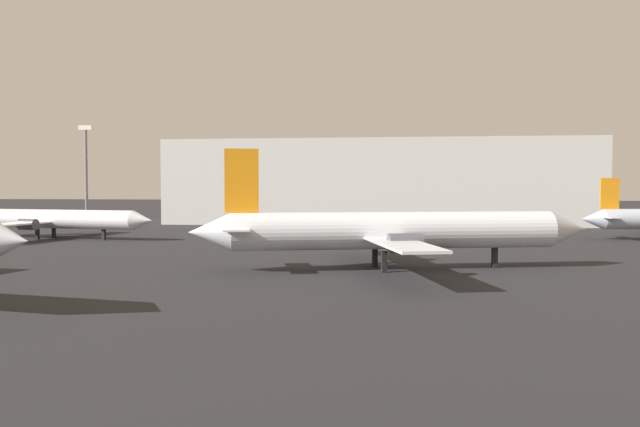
{
  "coord_description": "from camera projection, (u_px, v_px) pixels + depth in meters",
  "views": [
    {
      "loc": [
        2.62,
        -10.83,
        6.96
      ],
      "look_at": [
        -5.05,
        48.17,
        4.39
      ],
      "focal_mm": 36.5,
      "sensor_mm": 36.0,
      "label": 1
    }
  ],
  "objects": [
    {
      "name": "airplane_far_left",
      "position": [
        51.0,
        219.0,
        84.76
      ],
      "size": [
        29.13,
        21.72,
        8.17
      ],
      "rotation": [
        0.0,
        0.0,
        -0.15
      ],
      "color": "white",
      "rests_on": "ground_plane"
    },
    {
      "name": "terminal_building",
      "position": [
        379.0,
        182.0,
        120.52
      ],
      "size": [
        76.39,
        20.44,
        15.16
      ],
      "primitive_type": "cube",
      "color": "#B7B7B2",
      "rests_on": "ground_plane"
    },
    {
      "name": "airplane_distant",
      "position": [
        392.0,
        231.0,
        53.65
      ],
      "size": [
        33.36,
        26.69,
        9.9
      ],
      "rotation": [
        0.0,
        0.0,
        0.26
      ],
      "color": "silver",
      "rests_on": "ground_plane"
    },
    {
      "name": "light_mast_left",
      "position": [
        86.0,
        168.0,
        113.09
      ],
      "size": [
        2.4,
        0.5,
        17.41
      ],
      "color": "slate",
      "rests_on": "ground_plane"
    }
  ]
}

